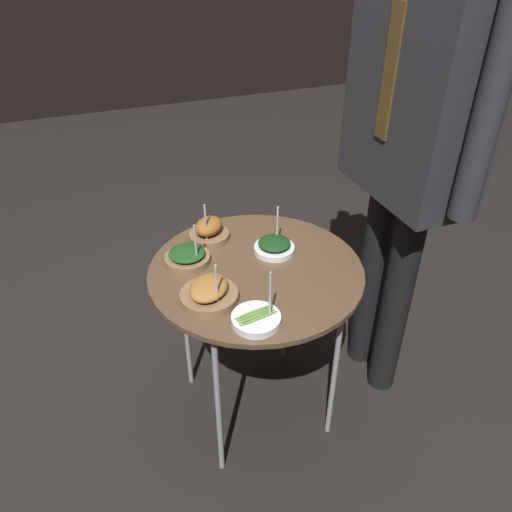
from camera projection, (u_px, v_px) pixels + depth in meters
The scene contains 8 objects.
ground_plane at pixel (256, 404), 2.05m from camera, with size 8.00×8.00×0.00m, color black.
serving_cart at pixel (256, 279), 1.69m from camera, with size 0.72×0.72×0.69m.
bowl_asparagus_back_left at pixel (256, 319), 1.43m from camera, with size 0.14×0.14×0.18m.
bowl_spinach_far_rim at pixel (274, 246), 1.73m from camera, with size 0.14×0.14×0.16m.
bowl_roast_near_rim at pixel (209, 293), 1.51m from camera, with size 0.18×0.18×0.16m.
bowl_roast_center at pixel (209, 231), 1.79m from camera, with size 0.15×0.15×0.16m.
bowl_spinach_front_center at pixel (187, 257), 1.68m from camera, with size 0.15×0.15×0.16m.
waiter_figure at pixel (414, 123), 1.59m from camera, with size 0.65×0.24×1.76m.
Camera 1 is at (1.26, -0.48, 1.67)m, focal length 35.00 mm.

